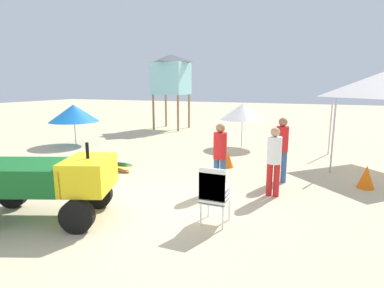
% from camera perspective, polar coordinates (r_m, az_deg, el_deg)
% --- Properties ---
extents(ground, '(80.00, 80.00, 0.00)m').
position_cam_1_polar(ground, '(6.66, -7.42, -11.62)').
color(ground, beige).
extents(utility_cart, '(2.81, 2.06, 1.50)m').
position_cam_1_polar(utility_cart, '(6.44, -25.32, -5.99)').
color(utility_cart, '#146023').
rests_on(utility_cart, ground).
extents(stacked_plastic_chairs, '(0.48, 0.48, 1.11)m').
position_cam_1_polar(stacked_plastic_chairs, '(5.63, 4.09, -8.73)').
color(stacked_plastic_chairs, white).
rests_on(stacked_plastic_chairs, ground).
extents(surfboard_pile, '(2.41, 0.83, 0.32)m').
position_cam_1_polar(surfboard_pile, '(10.03, -15.88, -3.32)').
color(surfboard_pile, orange).
rests_on(surfboard_pile, ground).
extents(lifeguard_near_left, '(0.32, 0.32, 1.72)m').
position_cam_1_polar(lifeguard_near_left, '(8.35, 16.32, -0.27)').
color(lifeguard_near_left, '#33598C').
rests_on(lifeguard_near_left, ground).
extents(lifeguard_near_center, '(0.32, 0.32, 1.61)m').
position_cam_1_polar(lifeguard_near_center, '(7.25, 14.97, -2.42)').
color(lifeguard_near_center, red).
rests_on(lifeguard_near_center, ground).
extents(lifeguard_near_right, '(0.32, 0.32, 1.65)m').
position_cam_1_polar(lifeguard_near_right, '(7.37, 5.21, -1.63)').
color(lifeguard_near_right, '#33598C').
rests_on(lifeguard_near_right, ground).
extents(popup_canopy, '(2.73, 2.73, 2.96)m').
position_cam_1_polar(popup_canopy, '(11.11, 32.08, 9.33)').
color(popup_canopy, '#B2B2B7').
rests_on(popup_canopy, ground).
extents(lifeguard_tower, '(1.98, 1.98, 4.27)m').
position_cam_1_polar(lifeguard_tower, '(18.18, -3.89, 12.73)').
color(lifeguard_tower, olive).
rests_on(lifeguard_tower, ground).
extents(beach_umbrella_left, '(1.85, 1.85, 1.81)m').
position_cam_1_polar(beach_umbrella_left, '(12.73, 9.35, 5.95)').
color(beach_umbrella_left, beige).
rests_on(beach_umbrella_left, ground).
extents(beach_umbrella_mid, '(2.07, 2.07, 1.74)m').
position_cam_1_polar(beach_umbrella_mid, '(13.99, -21.08, 5.35)').
color(beach_umbrella_mid, beige).
rests_on(beach_umbrella_mid, ground).
extents(traffic_cone_near, '(0.41, 0.41, 0.58)m').
position_cam_1_polar(traffic_cone_near, '(8.84, 29.60, -5.32)').
color(traffic_cone_near, orange).
rests_on(traffic_cone_near, ground).
extents(traffic_cone_far, '(0.33, 0.33, 0.47)m').
position_cam_1_polar(traffic_cone_far, '(9.69, 6.75, -2.97)').
color(traffic_cone_far, orange).
rests_on(traffic_cone_far, ground).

